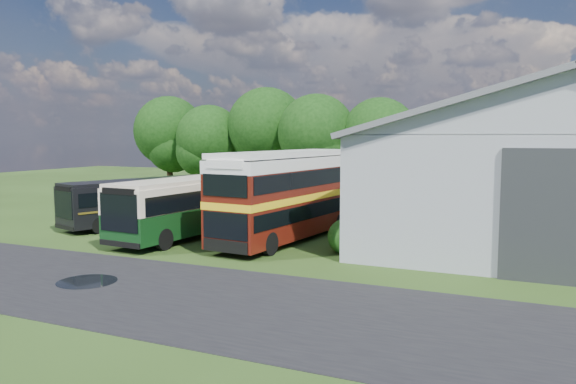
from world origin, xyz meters
The scene contains 15 objects.
ground centered at (0.00, 0.00, 0.00)m, with size 120.00×120.00×0.00m, color #213511.
asphalt_road centered at (3.00, -3.00, 0.00)m, with size 60.00×8.00×0.02m, color black.
puddle centered at (-1.50, -3.00, 0.00)m, with size 2.20×2.20×0.01m, color black.
storage_shed centered at (15.00, 15.98, 4.17)m, with size 18.80×24.80×8.15m.
tree_left_a centered at (-18.00, 24.50, 5.87)m, with size 6.46×6.46×9.12m.
tree_left_b centered at (-13.00, 23.50, 5.25)m, with size 5.78×5.78×8.16m.
tree_mid centered at (-8.00, 24.80, 6.18)m, with size 6.80×6.80×9.60m.
tree_right_a centered at (-3.00, 23.80, 5.69)m, with size 6.26×6.26×8.83m.
tree_right_b centered at (2.00, 24.60, 5.44)m, with size 5.98×5.98×8.45m.
shrub_front centered at (5.60, 6.00, 0.00)m, with size 1.70×1.70×1.70m, color #194714.
shrub_mid centered at (5.60, 8.00, 0.00)m, with size 1.60×1.60×1.60m, color #194714.
shrub_back centered at (5.60, 10.00, 0.00)m, with size 1.80×1.80×1.80m, color #194714.
bus_green_single centered at (-3.36, 7.18, 1.70)m, with size 3.59×11.76×3.19m.
bus_maroon_double centered at (1.76, 7.83, 2.32)m, with size 3.81×11.06×4.66m.
bus_dark_single centered at (-8.50, 8.97, 1.49)m, with size 5.44×10.40×2.81m.
Camera 1 is at (13.86, -18.50, 5.43)m, focal length 35.00 mm.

